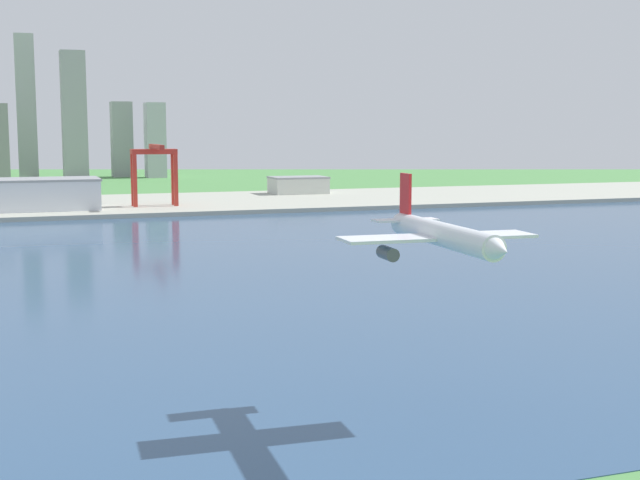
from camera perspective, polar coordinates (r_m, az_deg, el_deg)
The scene contains 8 objects.
ground_plane at distance 343.64m, azimuth -5.39°, elevation -0.35°, with size 2400.00×2400.00×0.00m, color #4C8846.
water_bay at distance 286.40m, azimuth -2.45°, elevation -1.83°, with size 840.00×360.00×0.15m, color #2D4C70.
industrial_pier at distance 528.83m, azimuth -10.42°, elevation 2.35°, with size 840.00×140.00×2.50m, color #A4A698.
airplane_landing at distance 132.80m, azimuth 8.09°, elevation 0.28°, with size 31.01×36.98×12.24m.
port_crane_red at distance 496.94m, azimuth -10.80°, elevation 5.09°, with size 25.14×38.86×34.70m.
warehouse_main at distance 492.59m, azimuth -18.00°, elevation 2.89°, with size 64.43×36.54×16.74m.
warehouse_annex at distance 588.67m, azimuth -1.44°, elevation 3.63°, with size 37.41×24.78×11.38m.
distant_skyline at distance 854.50m, azimuth -18.30°, elevation 7.08°, with size 255.71×70.46×134.23m.
Camera 1 is at (-82.64, -30.48, 45.17)m, focal length 48.82 mm.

